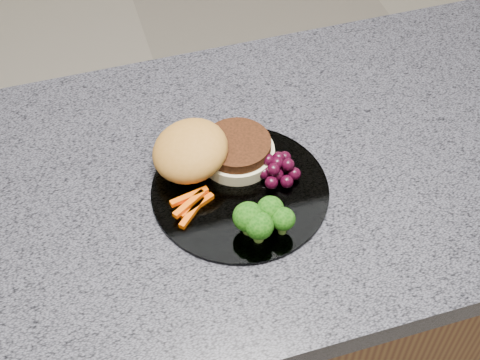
# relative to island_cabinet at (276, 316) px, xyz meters

# --- Properties ---
(island_cabinet) EXTENTS (1.20, 0.60, 0.86)m
(island_cabinet) POSITION_rel_island_cabinet_xyz_m (0.00, 0.00, 0.00)
(island_cabinet) COLOR brown
(island_cabinet) RESTS_ON ground
(countertop) EXTENTS (1.20, 0.60, 0.04)m
(countertop) POSITION_rel_island_cabinet_xyz_m (0.00, 0.00, 0.45)
(countertop) COLOR #54535F
(countertop) RESTS_ON island_cabinet
(plate) EXTENTS (0.26, 0.26, 0.01)m
(plate) POSITION_rel_island_cabinet_xyz_m (-0.09, -0.03, 0.47)
(plate) COLOR white
(plate) RESTS_ON countertop
(burger) EXTENTS (0.20, 0.13, 0.06)m
(burger) POSITION_rel_island_cabinet_xyz_m (-0.12, 0.03, 0.50)
(burger) COLOR beige
(burger) RESTS_ON plate
(carrot_sticks) EXTENTS (0.07, 0.06, 0.02)m
(carrot_sticks) POSITION_rel_island_cabinet_xyz_m (-0.16, -0.05, 0.48)
(carrot_sticks) COLOR #F45704
(carrot_sticks) RESTS_ON plate
(broccoli) EXTENTS (0.08, 0.06, 0.05)m
(broccoli) POSITION_rel_island_cabinet_xyz_m (-0.08, -0.12, 0.51)
(broccoli) COLOR olive
(broccoli) RESTS_ON plate
(grape_bunch) EXTENTS (0.06, 0.07, 0.03)m
(grape_bunch) POSITION_rel_island_cabinet_xyz_m (-0.03, -0.02, 0.49)
(grape_bunch) COLOR black
(grape_bunch) RESTS_ON plate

